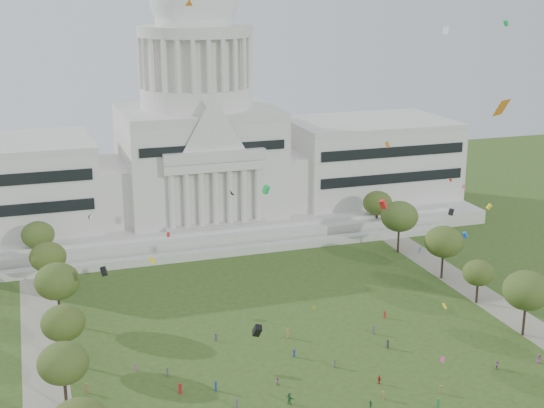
{
  "coord_description": "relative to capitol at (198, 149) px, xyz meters",
  "views": [
    {
      "loc": [
        -47.67,
        -99.14,
        67.23
      ],
      "look_at": [
        0.0,
        45.0,
        24.0
      ],
      "focal_mm": 50.0,
      "sensor_mm": 36.0,
      "label": 1
    }
  ],
  "objects": [
    {
      "name": "capitol",
      "position": [
        0.0,
        0.0,
        0.0
      ],
      "size": [
        160.0,
        64.5,
        91.3
      ],
      "color": "beige",
      "rests_on": "ground"
    },
    {
      "name": "path_left",
      "position": [
        -48.0,
        -83.59,
        -22.28
      ],
      "size": [
        8.0,
        160.0,
        0.04
      ],
      "primitive_type": "cube",
      "color": "gray",
      "rests_on": "ground"
    },
    {
      "name": "path_right",
      "position": [
        48.0,
        -83.59,
        -22.28
      ],
      "size": [
        8.0,
        160.0,
        0.04
      ],
      "primitive_type": "cube",
      "color": "gray",
      "rests_on": "ground"
    },
    {
      "name": "row_tree_l_2",
      "position": [
        -45.04,
        -96.29,
        -13.79
      ],
      "size": [
        8.42,
        8.42,
        11.97
      ],
      "color": "black",
      "rests_on": "ground"
    },
    {
      "name": "row_tree_r_2",
      "position": [
        44.17,
        -96.15,
        -12.64
      ],
      "size": [
        9.55,
        9.55,
        13.58
      ],
      "color": "black",
      "rests_on": "ground"
    },
    {
      "name": "row_tree_l_3",
      "position": [
        -44.09,
        -79.67,
        -14.09
      ],
      "size": [
        8.12,
        8.12,
        11.55
      ],
      "color": "black",
      "rests_on": "ground"
    },
    {
      "name": "row_tree_r_3",
      "position": [
        44.4,
        -79.1,
        -15.21
      ],
      "size": [
        7.01,
        7.01,
        9.98
      ],
      "color": "black",
      "rests_on": "ground"
    },
    {
      "name": "row_tree_l_4",
      "position": [
        -44.08,
        -61.17,
        -12.9
      ],
      "size": [
        9.29,
        9.29,
        13.21
      ],
      "color": "black",
      "rests_on": "ground"
    },
    {
      "name": "row_tree_r_4",
      "position": [
        44.76,
        -63.55,
        -13.01
      ],
      "size": [
        9.19,
        9.19,
        13.06
      ],
      "color": "black",
      "rests_on": "ground"
    },
    {
      "name": "row_tree_l_5",
      "position": [
        -45.22,
        -42.58,
        -13.88
      ],
      "size": [
        8.33,
        8.33,
        11.85
      ],
      "color": "black",
      "rests_on": "ground"
    },
    {
      "name": "row_tree_r_5",
      "position": [
        43.49,
        -43.4,
        -12.37
      ],
      "size": [
        9.82,
        9.82,
        13.96
      ],
      "color": "black",
      "rests_on": "ground"
    },
    {
      "name": "row_tree_l_6",
      "position": [
        -46.87,
        -24.45,
        -14.02
      ],
      "size": [
        8.19,
        8.19,
        11.64
      ],
      "color": "black",
      "rests_on": "ground"
    },
    {
      "name": "row_tree_r_6",
      "position": [
        45.96,
        -25.46,
        -13.79
      ],
      "size": [
        8.42,
        8.42,
        11.97
      ],
      "color": "black",
      "rests_on": "ground"
    },
    {
      "name": "person_0",
      "position": [
        39.72,
        -107.13,
        -21.4
      ],
      "size": [
        1.03,
        0.88,
        1.79
      ],
      "primitive_type": "imported",
      "rotation": [
        0.0,
        0.0,
        5.85
      ],
      "color": "#994C8C",
      "rests_on": "ground"
    },
    {
      "name": "person_2",
      "position": [
        30.93,
        -106.84,
        -21.46
      ],
      "size": [
        0.93,
        0.72,
        1.68
      ],
      "primitive_type": "imported",
      "rotation": [
        0.0,
        0.0,
        0.29
      ],
      "color": "#994C8C",
      "rests_on": "ground"
    },
    {
      "name": "person_3",
      "position": [
        6.3,
        -109.76,
        -21.51
      ],
      "size": [
        0.6,
        1.06,
        1.58
      ],
      "primitive_type": "imported",
      "rotation": [
        0.0,
        0.0,
        4.79
      ],
      "color": "olive",
      "rests_on": "ground"
    },
    {
      "name": "person_4",
      "position": [
        2.96,
        -111.78,
        -21.5
      ],
      "size": [
        0.85,
        1.06,
        1.59
      ],
      "primitive_type": "imported",
      "rotation": [
        0.0,
        0.0,
        5.14
      ],
      "color": "#33723F",
      "rests_on": "ground"
    },
    {
      "name": "person_5",
      "position": [
        -9.34,
        -106.17,
        -21.28
      ],
      "size": [
        1.7,
        1.96,
        2.03
      ],
      "primitive_type": "imported",
      "rotation": [
        0.0,
        0.0,
        2.2
      ],
      "color": "#33723F",
      "rests_on": "ground"
    },
    {
      "name": "person_8",
      "position": [
        -9.21,
        -99.5,
        -21.57
      ],
      "size": [
        0.82,
        0.76,
        1.44
      ],
      "primitive_type": "imported",
      "rotation": [
        0.0,
        0.0,
        2.51
      ],
      "color": "#994C8C",
      "rests_on": "ground"
    },
    {
      "name": "person_9",
      "position": [
        16.64,
        -111.13,
        -21.5
      ],
      "size": [
        0.77,
        1.12,
        1.58
      ],
      "primitive_type": "imported",
      "rotation": [
        0.0,
        0.0,
        1.32
      ],
      "color": "olive",
      "rests_on": "ground"
    },
    {
      "name": "person_10",
      "position": [
        7.97,
        -104.85,
        -21.47
      ],
      "size": [
        0.8,
        1.08,
        1.65
      ],
      "primitive_type": "imported",
      "rotation": [
        0.0,
        0.0,
        1.89
      ],
      "color": "#B21E1E",
      "rests_on": "ground"
    },
    {
      "name": "distant_crowd",
      "position": [
        -13.63,
        -101.81,
        -21.41
      ],
      "size": [
        63.36,
        42.34,
        1.95
      ],
      "color": "navy",
      "rests_on": "ground"
    },
    {
      "name": "kite_swarm",
      "position": [
        -0.14,
        -102.98,
        6.14
      ],
      "size": [
        92.69,
        106.29,
        62.36
      ],
      "color": "red",
      "rests_on": "ground"
    }
  ]
}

